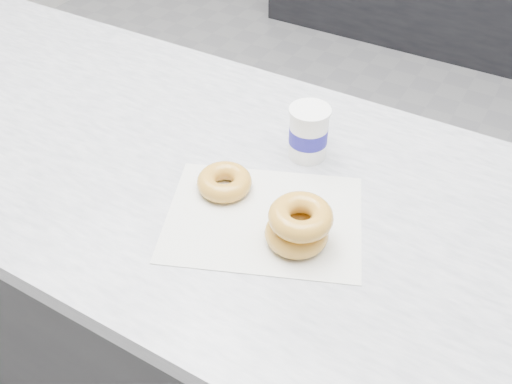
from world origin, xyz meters
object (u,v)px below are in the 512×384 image
Objects in this scene: counter at (227,313)px; coffee_cup at (309,132)px; donut_single at (224,182)px; donut_stack at (299,225)px.

coffee_cup is at bearing 47.91° from counter.
donut_single is 0.18m from donut_stack.
coffee_cup reaches higher than donut_stack.
donut_single is at bearing 164.56° from donut_stack.
counter is 0.47m from donut_single.
counter is at bearing -148.49° from coffee_cup.
coffee_cup reaches higher than donut_single.
coffee_cup is (-0.09, 0.22, 0.02)m from donut_stack.
coffee_cup reaches higher than counter.
donut_stack reaches higher than counter.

